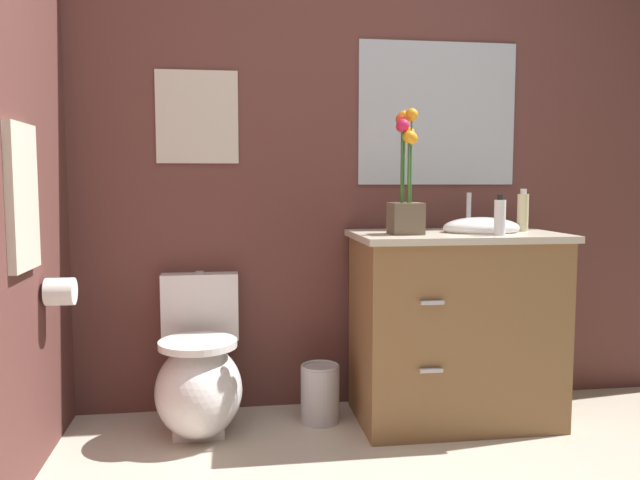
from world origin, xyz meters
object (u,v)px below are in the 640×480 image
at_px(lotion_bottle, 500,217).
at_px(trash_bin, 320,393).
at_px(wall_mirror, 438,114).
at_px(vanity_cabinet, 455,324).
at_px(toilet, 199,378).
at_px(flower_vase, 406,187).
at_px(toilet_paper_roll, 60,292).
at_px(hanging_towel, 22,197).
at_px(soap_bottle, 523,212).
at_px(wall_poster, 197,117).

xyz_separation_m(lotion_bottle, trash_bin, (-0.76, 0.22, -0.83)).
relative_size(lotion_bottle, wall_mirror, 0.22).
height_order(vanity_cabinet, trash_bin, vanity_cabinet).
bearing_deg(toilet, trash_bin, 2.90).
height_order(flower_vase, trash_bin, flower_vase).
xyz_separation_m(toilet, toilet_paper_roll, (-0.53, -0.20, 0.44)).
distance_m(flower_vase, trash_bin, 1.03).
bearing_deg(hanging_towel, soap_bottle, 11.84).
relative_size(toilet, vanity_cabinet, 0.65).
bearing_deg(flower_vase, toilet_paper_roll, -175.39).
xyz_separation_m(vanity_cabinet, soap_bottle, (0.33, 0.03, 0.52)).
bearing_deg(flower_vase, soap_bottle, 7.83).
height_order(vanity_cabinet, toilet_paper_roll, vanity_cabinet).
relative_size(trash_bin, toilet_paper_roll, 2.47).
distance_m(trash_bin, hanging_towel, 1.53).
distance_m(flower_vase, lotion_bottle, 0.43).
bearing_deg(soap_bottle, wall_mirror, 141.46).
bearing_deg(vanity_cabinet, wall_mirror, 90.52).
height_order(trash_bin, wall_mirror, wall_mirror).
bearing_deg(hanging_towel, vanity_cabinet, 13.14).
distance_m(vanity_cabinet, toilet_paper_roll, 1.73).
bearing_deg(toilet_paper_roll, wall_poster, 41.36).
height_order(vanity_cabinet, wall_mirror, wall_mirror).
bearing_deg(toilet_paper_roll, toilet, 20.44).
xyz_separation_m(vanity_cabinet, toilet_paper_roll, (-1.70, -0.17, 0.23)).
height_order(trash_bin, hanging_towel, hanging_towel).
bearing_deg(wall_mirror, flower_vase, -126.41).
xyz_separation_m(lotion_bottle, hanging_towel, (-1.89, -0.24, 0.10)).
relative_size(toilet, soap_bottle, 3.46).
height_order(toilet, vanity_cabinet, vanity_cabinet).
height_order(lotion_bottle, wall_poster, wall_poster).
bearing_deg(wall_poster, toilet, -90.00).
bearing_deg(flower_vase, trash_bin, 163.67).
bearing_deg(lotion_bottle, flower_vase, 163.71).
xyz_separation_m(lotion_bottle, wall_poster, (-1.31, 0.46, 0.45)).
bearing_deg(trash_bin, toilet, -177.10).
bearing_deg(toilet, toilet_paper_roll, -159.56).
relative_size(wall_poster, hanging_towel, 0.83).
relative_size(toilet, toilet_paper_roll, 6.27).
bearing_deg(toilet, hanging_towel, -143.11).
height_order(toilet, wall_poster, wall_poster).
xyz_separation_m(flower_vase, trash_bin, (-0.37, 0.11, -0.96)).
relative_size(flower_vase, soap_bottle, 2.77).
relative_size(toilet, hanging_towel, 1.33).
bearing_deg(soap_bottle, toilet_paper_roll, -174.46).
relative_size(wall_poster, wall_mirror, 0.54).
bearing_deg(trash_bin, hanging_towel, -157.67).
distance_m(vanity_cabinet, trash_bin, 0.70).
bearing_deg(trash_bin, lotion_bottle, -16.31).
bearing_deg(trash_bin, wall_mirror, 21.00).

